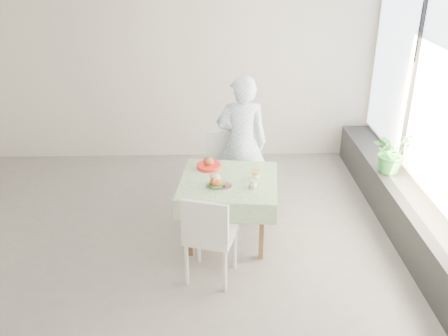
{
  "coord_description": "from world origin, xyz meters",
  "views": [
    {
      "loc": [
        0.56,
        -4.79,
        3.16
      ],
      "look_at": [
        0.7,
        0.14,
        0.86
      ],
      "focal_mm": 40.0,
      "sensor_mm": 36.0,
      "label": 1
    }
  ],
  "objects_px": {
    "chair_near": "(211,252)",
    "potted_plant": "(392,152)",
    "juice_cup_orange": "(256,175)",
    "diner": "(242,143)",
    "cafe_table": "(229,202)",
    "main_dish": "(217,183)",
    "chair_far": "(225,186)"
  },
  "relations": [
    {
      "from": "chair_far",
      "to": "cafe_table",
      "type": "bearing_deg",
      "value": -88.19
    },
    {
      "from": "chair_far",
      "to": "chair_near",
      "type": "relative_size",
      "value": 0.99
    },
    {
      "from": "chair_near",
      "to": "potted_plant",
      "type": "height_order",
      "value": "potted_plant"
    },
    {
      "from": "potted_plant",
      "to": "chair_far",
      "type": "bearing_deg",
      "value": 178.47
    },
    {
      "from": "diner",
      "to": "main_dish",
      "type": "relative_size",
      "value": 5.85
    },
    {
      "from": "chair_near",
      "to": "cafe_table",
      "type": "bearing_deg",
      "value": 74.27
    },
    {
      "from": "diner",
      "to": "main_dish",
      "type": "distance_m",
      "value": 1.01
    },
    {
      "from": "chair_near",
      "to": "potted_plant",
      "type": "bearing_deg",
      "value": 32.05
    },
    {
      "from": "juice_cup_orange",
      "to": "potted_plant",
      "type": "xyz_separation_m",
      "value": [
        1.72,
        0.67,
        -0.03
      ]
    },
    {
      "from": "main_dish",
      "to": "cafe_table",
      "type": "bearing_deg",
      "value": 53.89
    },
    {
      "from": "juice_cup_orange",
      "to": "potted_plant",
      "type": "bearing_deg",
      "value": 21.21
    },
    {
      "from": "cafe_table",
      "to": "diner",
      "type": "distance_m",
      "value": 0.9
    },
    {
      "from": "juice_cup_orange",
      "to": "potted_plant",
      "type": "height_order",
      "value": "potted_plant"
    },
    {
      "from": "diner",
      "to": "juice_cup_orange",
      "type": "distance_m",
      "value": 0.8
    },
    {
      "from": "chair_near",
      "to": "diner",
      "type": "distance_m",
      "value": 1.66
    },
    {
      "from": "chair_near",
      "to": "main_dish",
      "type": "bearing_deg",
      "value": 81.93
    },
    {
      "from": "potted_plant",
      "to": "main_dish",
      "type": "bearing_deg",
      "value": -158.61
    },
    {
      "from": "chair_far",
      "to": "potted_plant",
      "type": "bearing_deg",
      "value": -1.53
    },
    {
      "from": "juice_cup_orange",
      "to": "potted_plant",
      "type": "distance_m",
      "value": 1.85
    },
    {
      "from": "cafe_table",
      "to": "potted_plant",
      "type": "relative_size",
      "value": 2.17
    },
    {
      "from": "chair_near",
      "to": "juice_cup_orange",
      "type": "height_order",
      "value": "juice_cup_orange"
    },
    {
      "from": "chair_far",
      "to": "juice_cup_orange",
      "type": "height_order",
      "value": "juice_cup_orange"
    },
    {
      "from": "main_dish",
      "to": "juice_cup_orange",
      "type": "distance_m",
      "value": 0.46
    },
    {
      "from": "chair_near",
      "to": "main_dish",
      "type": "xyz_separation_m",
      "value": [
        0.08,
        0.55,
        0.49
      ]
    },
    {
      "from": "potted_plant",
      "to": "chair_near",
      "type": "bearing_deg",
      "value": -147.95
    },
    {
      "from": "chair_near",
      "to": "potted_plant",
      "type": "distance_m",
      "value": 2.67
    },
    {
      "from": "main_dish",
      "to": "potted_plant",
      "type": "bearing_deg",
      "value": 21.39
    },
    {
      "from": "chair_near",
      "to": "juice_cup_orange",
      "type": "relative_size",
      "value": 3.79
    },
    {
      "from": "chair_far",
      "to": "juice_cup_orange",
      "type": "relative_size",
      "value": 3.77
    },
    {
      "from": "diner",
      "to": "juice_cup_orange",
      "type": "bearing_deg",
      "value": 97.57
    },
    {
      "from": "cafe_table",
      "to": "juice_cup_orange",
      "type": "distance_m",
      "value": 0.45
    },
    {
      "from": "cafe_table",
      "to": "chair_near",
      "type": "xyz_separation_m",
      "value": [
        -0.2,
        -0.72,
        -0.16
      ]
    }
  ]
}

